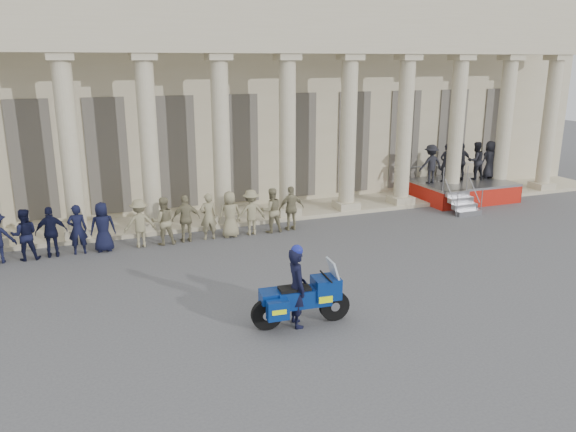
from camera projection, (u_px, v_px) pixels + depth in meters
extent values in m
plane|color=#474749|center=(256.00, 316.00, 13.74)|extent=(90.00, 90.00, 0.00)
cube|color=tan|center=(155.00, 95.00, 26.01)|extent=(40.00, 10.00, 9.00)
cube|color=tan|center=(186.00, 221.00, 21.63)|extent=(40.00, 2.60, 0.15)
cube|color=tan|center=(181.00, 38.00, 19.11)|extent=(35.80, 1.00, 1.00)
cube|color=tan|center=(179.00, 3.00, 18.82)|extent=(35.80, 1.00, 1.20)
cube|color=tan|center=(78.00, 232.00, 19.49)|extent=(0.90, 0.90, 0.30)
cylinder|color=tan|center=(69.00, 147.00, 18.70)|extent=(0.64, 0.64, 5.60)
cube|color=tan|center=(60.00, 56.00, 17.92)|extent=(0.85, 0.85, 0.24)
cube|color=tan|center=(154.00, 224.00, 20.40)|extent=(0.90, 0.90, 0.30)
cylinder|color=tan|center=(149.00, 143.00, 19.61)|extent=(0.64, 0.64, 5.60)
cube|color=tan|center=(143.00, 57.00, 18.83)|extent=(0.85, 0.85, 0.24)
cube|color=tan|center=(224.00, 217.00, 21.30)|extent=(0.90, 0.90, 0.30)
cylinder|color=tan|center=(221.00, 140.00, 20.51)|extent=(0.64, 0.64, 5.60)
cube|color=tan|center=(218.00, 57.00, 19.73)|extent=(0.85, 0.85, 0.24)
cube|color=tan|center=(287.00, 211.00, 22.20)|extent=(0.90, 0.90, 0.30)
cylinder|color=tan|center=(287.00, 136.00, 21.41)|extent=(0.64, 0.64, 5.60)
cube|color=tan|center=(287.00, 57.00, 20.63)|extent=(0.85, 0.85, 0.24)
cube|color=tan|center=(346.00, 205.00, 23.11)|extent=(0.90, 0.90, 0.30)
cylinder|color=tan|center=(348.00, 133.00, 22.32)|extent=(0.64, 0.64, 5.60)
cube|color=tan|center=(350.00, 57.00, 21.54)|extent=(0.85, 0.85, 0.24)
cube|color=tan|center=(400.00, 199.00, 24.01)|extent=(0.90, 0.90, 0.30)
cylinder|color=tan|center=(404.00, 130.00, 23.22)|extent=(0.64, 0.64, 5.60)
cube|color=tan|center=(408.00, 57.00, 22.44)|extent=(0.85, 0.85, 0.24)
cube|color=tan|center=(451.00, 194.00, 24.92)|extent=(0.90, 0.90, 0.30)
cylinder|color=tan|center=(456.00, 128.00, 24.13)|extent=(0.64, 0.64, 5.60)
cube|color=tan|center=(462.00, 57.00, 23.34)|extent=(0.85, 0.85, 0.24)
cube|color=tan|center=(498.00, 190.00, 25.82)|extent=(0.90, 0.90, 0.30)
cylinder|color=tan|center=(504.00, 125.00, 25.03)|extent=(0.64, 0.64, 5.60)
cube|color=tan|center=(511.00, 57.00, 24.25)|extent=(0.85, 0.85, 0.24)
cube|color=tan|center=(542.00, 185.00, 26.72)|extent=(0.90, 0.90, 0.30)
cylinder|color=tan|center=(549.00, 123.00, 25.93)|extent=(0.64, 0.64, 5.60)
cube|color=tan|center=(557.00, 58.00, 25.15)|extent=(0.85, 0.85, 0.24)
cube|color=black|center=(32.00, 161.00, 20.25)|extent=(1.30, 0.12, 4.20)
cube|color=black|center=(108.00, 156.00, 21.16)|extent=(1.30, 0.12, 4.20)
cube|color=black|center=(177.00, 152.00, 22.06)|extent=(1.30, 0.12, 4.20)
cube|color=black|center=(240.00, 149.00, 22.97)|extent=(1.30, 0.12, 4.20)
cube|color=black|center=(299.00, 146.00, 23.87)|extent=(1.30, 0.12, 4.20)
cube|color=black|center=(353.00, 142.00, 24.77)|extent=(1.30, 0.12, 4.20)
cube|color=black|center=(404.00, 140.00, 25.68)|extent=(1.30, 0.12, 4.20)
cube|color=black|center=(451.00, 137.00, 26.58)|extent=(1.30, 0.12, 4.20)
cube|color=black|center=(495.00, 134.00, 27.48)|extent=(1.30, 0.12, 4.20)
imported|color=black|center=(25.00, 235.00, 17.42)|extent=(0.80, 0.62, 1.64)
imported|color=black|center=(51.00, 232.00, 17.69)|extent=(0.96, 0.40, 1.64)
imported|color=black|center=(77.00, 229.00, 17.96)|extent=(0.60, 0.39, 1.64)
imported|color=black|center=(103.00, 227.00, 18.23)|extent=(0.80, 0.52, 1.64)
imported|color=#837B5B|center=(140.00, 223.00, 18.64)|extent=(1.06, 0.61, 1.64)
imported|color=#837B5B|center=(163.00, 221.00, 18.91)|extent=(0.80, 0.62, 1.64)
imported|color=#837B5B|center=(186.00, 219.00, 19.18)|extent=(0.96, 0.40, 1.64)
imported|color=#837B5B|center=(208.00, 217.00, 19.45)|extent=(0.60, 0.39, 1.64)
imported|color=#837B5B|center=(230.00, 214.00, 19.72)|extent=(0.80, 0.52, 1.64)
imported|color=#837B5B|center=(251.00, 212.00, 19.99)|extent=(1.06, 0.61, 1.64)
imported|color=#837B5B|center=(271.00, 210.00, 20.26)|extent=(0.80, 0.62, 1.64)
imported|color=#837B5B|center=(291.00, 208.00, 20.53)|extent=(0.96, 0.40, 1.64)
cube|color=gray|center=(462.00, 182.00, 25.10)|extent=(4.13, 2.95, 0.10)
cube|color=#A2170D|center=(483.00, 198.00, 23.90)|extent=(4.13, 0.04, 0.74)
cube|color=#A2170D|center=(423.00, 195.00, 24.50)|extent=(0.04, 2.95, 0.74)
cube|color=#A2170D|center=(498.00, 188.00, 25.92)|extent=(0.04, 2.95, 0.74)
cube|color=gray|center=(469.00, 213.00, 22.64)|extent=(1.10, 0.28, 0.21)
cube|color=gray|center=(465.00, 206.00, 22.83)|extent=(1.10, 0.28, 0.21)
cube|color=gray|center=(461.00, 200.00, 23.03)|extent=(1.10, 0.28, 0.21)
cube|color=gray|center=(457.00, 193.00, 23.22)|extent=(1.10, 0.28, 0.21)
cylinder|color=gray|center=(444.00, 165.00, 26.23)|extent=(4.13, 0.04, 0.04)
imported|color=black|center=(431.00, 164.00, 24.48)|extent=(1.10, 0.63, 1.70)
imported|color=black|center=(446.00, 163.00, 24.76)|extent=(0.62, 0.41, 1.70)
imported|color=black|center=(461.00, 162.00, 25.04)|extent=(0.99, 0.41, 1.70)
imported|color=black|center=(476.00, 161.00, 25.32)|extent=(0.82, 0.64, 1.70)
imported|color=black|center=(490.00, 159.00, 25.59)|extent=(0.83, 0.54, 1.70)
cylinder|color=black|center=(334.00, 306.00, 13.45)|extent=(0.75, 0.21, 0.74)
cylinder|color=black|center=(267.00, 314.00, 12.99)|extent=(0.75, 0.21, 0.74)
cube|color=navy|center=(303.00, 297.00, 13.15)|extent=(1.32, 0.56, 0.42)
cube|color=navy|center=(326.00, 287.00, 13.26)|extent=(0.66, 0.63, 0.50)
cube|color=silver|center=(326.00, 297.00, 13.33)|extent=(0.27, 0.35, 0.13)
cube|color=#B2BFCC|center=(334.00, 271.00, 13.21)|extent=(0.27, 0.53, 0.60)
cube|color=black|center=(294.00, 289.00, 13.03)|extent=(0.75, 0.43, 0.11)
cube|color=navy|center=(269.00, 298.00, 12.89)|extent=(0.42, 0.41, 0.25)
cube|color=navy|center=(278.00, 310.00, 12.64)|extent=(0.52, 0.28, 0.45)
cube|color=#E0FD0D|center=(278.00, 310.00, 12.64)|extent=(0.35, 0.29, 0.11)
cube|color=navy|center=(270.00, 298.00, 13.30)|extent=(0.52, 0.28, 0.45)
cube|color=#E0FD0D|center=(270.00, 298.00, 13.30)|extent=(0.35, 0.29, 0.11)
cylinder|color=silver|center=(278.00, 309.00, 13.34)|extent=(0.68, 0.16, 0.11)
cylinder|color=black|center=(326.00, 277.00, 13.19)|extent=(0.10, 0.78, 0.04)
imported|color=black|center=(297.00, 287.00, 13.03)|extent=(0.51, 0.73, 1.91)
sphere|color=navy|center=(297.00, 251.00, 12.79)|extent=(0.28, 0.28, 0.28)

